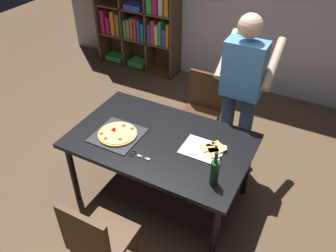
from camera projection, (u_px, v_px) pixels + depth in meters
ground_plane at (161, 195)px, 3.57m from camera, size 12.00×12.00×0.00m
dining_table at (160, 145)px, 3.16m from camera, size 1.64×1.03×0.75m
chair_near_camera at (96, 239)px, 2.55m from camera, size 0.42×0.42×0.90m
chair_far_side at (202, 107)px, 3.96m from camera, size 0.42×0.42×0.90m
bookshelf at (137, 8)px, 5.28m from camera, size 1.40×0.35×1.95m
person_serving_pizza at (241, 89)px, 3.33m from camera, size 0.55×0.54×1.75m
pepperoni_pizza_on_tray at (118, 134)px, 3.14m from camera, size 0.42×0.42×0.04m
pizza_slices_on_towel at (208, 149)px, 2.99m from camera, size 0.38×0.29×0.03m
wine_bottle at (215, 172)px, 2.61m from camera, size 0.07×0.07×0.32m
kitchen_scissors at (136, 155)px, 2.94m from camera, size 0.19×0.08×0.01m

